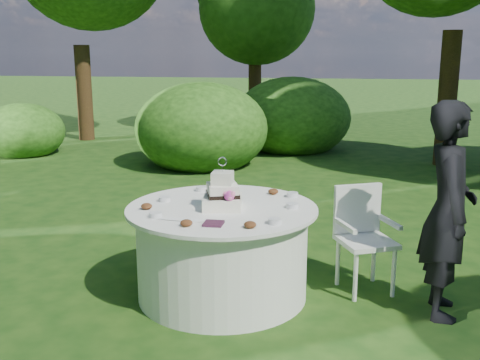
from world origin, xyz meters
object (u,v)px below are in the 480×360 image
object	(u,v)px
napkins	(213,224)
cake	(223,195)
table	(222,251)
guest	(448,210)
chair	(362,230)

from	to	relation	value
napkins	cake	world-z (taller)	cake
napkins	cake	xyz separation A→B (m)	(-0.02, 0.44, 0.10)
table	cake	size ratio (longest dim) A/B	3.69
napkins	cake	bearing A→B (deg)	93.15
guest	chair	size ratio (longest dim) A/B	1.86
napkins	guest	bearing A→B (deg)	15.62
table	cake	distance (m)	0.50
chair	guest	bearing A→B (deg)	-32.17
table	chair	xyz separation A→B (m)	(1.14, 0.38, 0.13)
table	chair	distance (m)	1.21
napkins	guest	world-z (taller)	guest
table	napkins	bearing A→B (deg)	-85.07
napkins	table	world-z (taller)	napkins
napkins	table	bearing A→B (deg)	94.93
cake	table	bearing A→B (deg)	111.48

